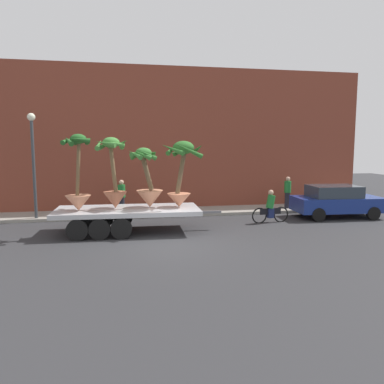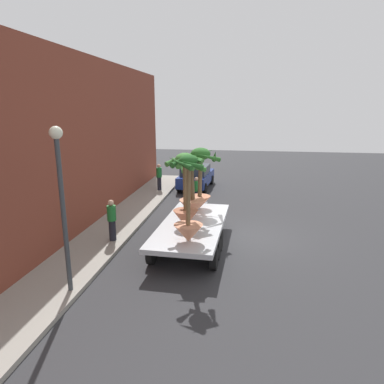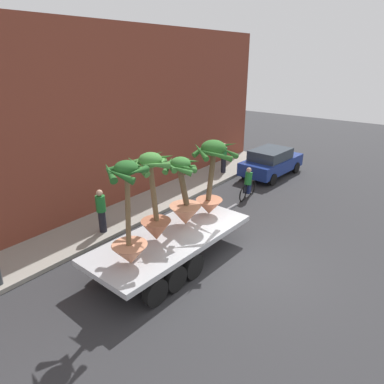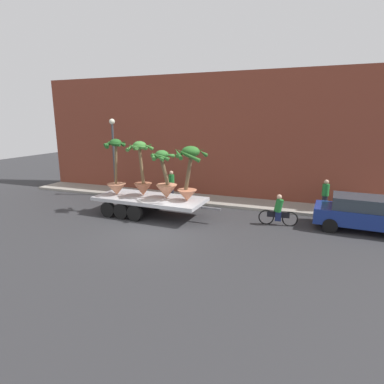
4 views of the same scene
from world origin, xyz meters
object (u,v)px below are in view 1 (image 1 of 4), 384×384
object	(u,v)px
pedestrian_far_left	(122,196)
street_lamp	(33,152)
potted_palm_rear	(181,172)
cyclist	(270,208)
potted_palm_extra	(114,177)
parked_car	(336,201)
potted_palm_middle	(148,184)
flatbed_trailer	(122,214)
potted_palm_front	(78,182)
pedestrian_near_gate	(287,192)

from	to	relation	value
pedestrian_far_left	street_lamp	distance (m)	4.51
potted_palm_rear	street_lamp	size ratio (longest dim) A/B	0.56
potted_palm_rear	cyclist	world-z (taller)	potted_palm_rear
potted_palm_rear	cyclist	xyz separation A→B (m)	(4.26, 0.78, -1.77)
potted_palm_extra	pedestrian_far_left	world-z (taller)	potted_palm_extra
potted_palm_extra	pedestrian_far_left	bearing A→B (deg)	84.47
parked_car	street_lamp	world-z (taller)	street_lamp
potted_palm_extra	parked_car	size ratio (longest dim) A/B	0.66
potted_palm_middle	street_lamp	world-z (taller)	street_lamp
parked_car	flatbed_trailer	bearing A→B (deg)	-172.90
potted_palm_front	pedestrian_far_left	bearing A→B (deg)	64.19
cyclist	parked_car	world-z (taller)	parked_car
potted_palm_extra	pedestrian_far_left	size ratio (longest dim) A/B	1.68
potted_palm_front	street_lamp	xyz separation A→B (m)	(-2.29, 3.20, 1.11)
street_lamp	cyclist	bearing A→B (deg)	-12.20
pedestrian_far_left	potted_palm_middle	bearing A→B (deg)	-71.16
flatbed_trailer	potted_palm_rear	distance (m)	2.97
flatbed_trailer	parked_car	distance (m)	10.45
potted_palm_middle	pedestrian_near_gate	bearing A→B (deg)	23.54
flatbed_trailer	potted_palm_extra	distance (m)	1.54
flatbed_trailer	parked_car	world-z (taller)	parked_car
flatbed_trailer	pedestrian_far_left	xyz separation A→B (m)	(0.02, 3.25, 0.28)
potted_palm_middle	pedestrian_far_left	xyz separation A→B (m)	(-1.07, 3.13, -0.91)
flatbed_trailer	pedestrian_near_gate	xyz separation A→B (m)	(8.83, 3.50, 0.28)
potted_palm_rear	pedestrian_near_gate	world-z (taller)	potted_palm_rear
potted_palm_middle	potted_palm_front	distance (m)	2.74
potted_palm_middle	cyclist	size ratio (longest dim) A/B	1.34
flatbed_trailer	cyclist	world-z (taller)	cyclist
parked_car	pedestrian_far_left	distance (m)	10.54
potted_palm_rear	pedestrian_near_gate	bearing A→B (deg)	29.07
cyclist	pedestrian_near_gate	bearing A→B (deg)	52.59
potted_palm_front	potted_palm_extra	world-z (taller)	potted_palm_front
flatbed_trailer	pedestrian_near_gate	world-z (taller)	pedestrian_near_gate
flatbed_trailer	street_lamp	world-z (taller)	street_lamp
parked_car	pedestrian_near_gate	xyz separation A→B (m)	(-1.53, 2.21, 0.22)
potted_palm_middle	parked_car	xyz separation A→B (m)	(9.29, 1.16, -1.13)
potted_palm_rear	cyclist	size ratio (longest dim) A/B	1.49
potted_palm_rear	street_lamp	world-z (taller)	street_lamp
cyclist	potted_palm_middle	bearing A→B (deg)	-173.82
potted_palm_middle	cyclist	world-z (taller)	potted_palm_middle
potted_palm_extra	potted_palm_middle	bearing A→B (deg)	-2.38
flatbed_trailer	potted_palm_front	xyz separation A→B (m)	(-1.64, -0.16, 1.35)
potted_palm_front	pedestrian_near_gate	xyz separation A→B (m)	(10.47, 3.67, -1.07)
parked_car	pedestrian_far_left	bearing A→B (deg)	169.27
street_lamp	potted_palm_front	bearing A→B (deg)	-54.43
flatbed_trailer	potted_palm_front	world-z (taller)	potted_palm_front
parked_car	potted_palm_extra	bearing A→B (deg)	-174.06
potted_palm_middle	pedestrian_near_gate	world-z (taller)	potted_palm_middle
pedestrian_near_gate	street_lamp	world-z (taller)	street_lamp
potted_palm_front	parked_car	world-z (taller)	potted_palm_front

